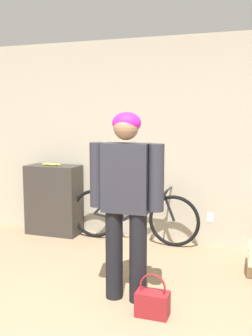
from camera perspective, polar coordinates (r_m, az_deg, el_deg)
name	(u,v)px	position (r m, az deg, el deg)	size (l,w,h in m)	color
wall_back	(169,141)	(5.06, 6.26, 3.91)	(8.00, 0.07, 2.60)	#B7AD99
side_shelf	(54,200)	(5.51, -10.43, -4.53)	(0.73, 0.36, 0.95)	#38332D
person	(126,194)	(3.39, 0.01, -3.74)	(0.66, 0.24, 1.65)	black
bicycle	(133,215)	(5.09, 0.98, -6.88)	(1.73, 0.46, 0.72)	black
banana	(52,164)	(5.40, -10.75, 0.53)	(0.29, 0.08, 0.04)	#EAD64C
handbag	(153,303)	(3.38, 3.87, -18.90)	(0.27, 0.16, 0.36)	maroon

